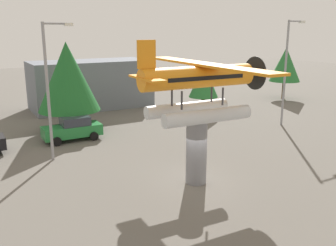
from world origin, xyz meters
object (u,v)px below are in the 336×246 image
storefront_building (91,84)px  tree_center_back (204,81)px  tree_east (68,77)px  display_pedestal (196,151)px  streetlight_primary (50,83)px  car_mid_green (73,128)px  tree_far_east (285,65)px  floatplane_monument (200,86)px  streetlight_secondary (287,66)px

storefront_building → tree_center_back: size_ratio=2.48×
storefront_building → tree_center_back: (7.93, -8.97, 0.86)m
storefront_building → tree_east: 9.86m
display_pedestal → streetlight_primary: (-5.60, 7.43, 3.09)m
streetlight_primary → car_mid_green: bearing=59.5°
streetlight_primary → tree_east: size_ratio=1.19×
car_mid_green → display_pedestal: bearing=107.4°
tree_center_back → tree_far_east: tree_far_east is taller
storefront_building → tree_far_east: (21.24, -6.45, 1.58)m
floatplane_monument → car_mid_green: size_ratio=2.48×
display_pedestal → tree_center_back: 16.25m
floatplane_monument → display_pedestal: bearing=-180.0°
display_pedestal → car_mid_green: display_pedestal is taller
streetlight_secondary → tree_east: 17.84m
display_pedestal → tree_far_east: size_ratio=0.58×
streetlight_primary → tree_east: bearing=66.4°
storefront_building → streetlight_secondary: bearing=-52.3°
floatplane_monument → streetlight_primary: (-5.73, 7.44, -0.33)m
car_mid_green → streetlight_primary: streetlight_primary is taller
streetlight_secondary → tree_east: size_ratio=1.23×
car_mid_green → storefront_building: 12.17m
streetlight_secondary → tree_far_east: bearing=43.4°
tree_far_east → tree_center_back: bearing=-169.3°
tree_east → tree_far_east: size_ratio=1.18×
floatplane_monument → tree_far_east: (22.77, 15.56, -1.15)m
display_pedestal → storefront_building: bearing=85.7°
display_pedestal → tree_center_back: (9.59, 13.03, 1.54)m
tree_far_east → streetlight_primary: bearing=-164.1°
floatplane_monument → streetlight_primary: 9.40m
streetlight_primary → streetlight_secondary: 19.14m
display_pedestal → tree_east: size_ratio=0.49×
tree_center_back → display_pedestal: bearing=-126.3°
tree_far_east → streetlight_secondary: bearing=-136.6°
tree_center_back → tree_far_east: (13.31, 2.52, 0.72)m
floatplane_monument → tree_center_back: floatplane_monument is taller
car_mid_green → tree_far_east: size_ratio=0.70×
streetlight_secondary → tree_center_back: streetlight_secondary is taller
floatplane_monument → streetlight_secondary: streetlight_secondary is taller
storefront_building → tree_far_east: bearing=-16.9°
streetlight_secondary → storefront_building: (-11.86, 15.32, -2.57)m
display_pedestal → floatplane_monument: bearing=-2.1°
streetlight_primary → storefront_building: (7.26, 14.57, -2.41)m
tree_center_back → tree_far_east: bearing=10.7°
streetlight_secondary → storefront_building: streetlight_secondary is taller
tree_center_back → storefront_building: bearing=131.5°
car_mid_green → tree_far_east: bearing=-170.3°
streetlight_primary → storefront_building: streetlight_primary is taller
display_pedestal → floatplane_monument: size_ratio=0.33×
tree_east → tree_far_east: (25.85, 2.04, -0.38)m
streetlight_primary → streetlight_secondary: bearing=-2.3°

